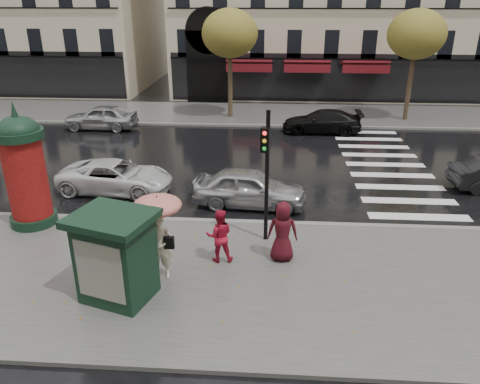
# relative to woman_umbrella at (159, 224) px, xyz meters

# --- Properties ---
(ground) EXTENTS (160.00, 160.00, 0.00)m
(ground) POSITION_rel_woman_umbrella_xyz_m (2.29, 0.56, -1.75)
(ground) COLOR black
(ground) RESTS_ON ground
(near_sidewalk) EXTENTS (90.00, 7.00, 0.12)m
(near_sidewalk) POSITION_rel_woman_umbrella_xyz_m (2.29, 0.06, -1.69)
(near_sidewalk) COLOR #474744
(near_sidewalk) RESTS_ON ground
(far_sidewalk) EXTENTS (90.00, 6.00, 0.12)m
(far_sidewalk) POSITION_rel_woman_umbrella_xyz_m (2.29, 19.56, -1.69)
(far_sidewalk) COLOR #474744
(far_sidewalk) RESTS_ON ground
(near_kerb) EXTENTS (90.00, 0.25, 0.14)m
(near_kerb) POSITION_rel_woman_umbrella_xyz_m (2.29, 3.56, -1.68)
(near_kerb) COLOR slate
(near_kerb) RESTS_ON ground
(far_kerb) EXTENTS (90.00, 0.25, 0.14)m
(far_kerb) POSITION_rel_woman_umbrella_xyz_m (2.29, 16.56, -1.68)
(far_kerb) COLOR slate
(far_kerb) RESTS_ON ground
(zebra_crossing) EXTENTS (3.60, 11.75, 0.01)m
(zebra_crossing) POSITION_rel_woman_umbrella_xyz_m (8.29, 10.16, -1.74)
(zebra_crossing) COLOR silver
(zebra_crossing) RESTS_ON ground
(tree_far_left) EXTENTS (3.40, 3.40, 6.64)m
(tree_far_left) POSITION_rel_woman_umbrella_xyz_m (0.29, 18.56, 3.42)
(tree_far_left) COLOR #38281C
(tree_far_left) RESTS_ON ground
(tree_far_right) EXTENTS (3.40, 3.40, 6.64)m
(tree_far_right) POSITION_rel_woman_umbrella_xyz_m (11.29, 18.56, 3.42)
(tree_far_right) COLOR #38281C
(tree_far_right) RESTS_ON ground
(woman_umbrella) EXTENTS (1.29, 1.29, 2.47)m
(woman_umbrella) POSITION_rel_woman_umbrella_xyz_m (0.00, 0.00, 0.00)
(woman_umbrella) COLOR beige
(woman_umbrella) RESTS_ON near_sidewalk
(woman_red) EXTENTS (0.86, 0.71, 1.62)m
(woman_red) POSITION_rel_woman_umbrella_xyz_m (1.50, 0.96, -0.82)
(woman_red) COLOR #AC152D
(woman_red) RESTS_ON near_sidewalk
(man_burgundy) EXTENTS (0.90, 0.59, 1.83)m
(man_burgundy) POSITION_rel_woman_umbrella_xyz_m (3.32, 1.14, -0.72)
(man_burgundy) COLOR #410D15
(man_burgundy) RESTS_ON near_sidewalk
(morris_column) EXTENTS (1.56, 1.56, 4.19)m
(morris_column) POSITION_rel_woman_umbrella_xyz_m (-5.10, 2.96, 0.38)
(morris_column) COLOR black
(morris_column) RESTS_ON near_sidewalk
(traffic_light) EXTENTS (0.30, 0.41, 4.18)m
(traffic_light) POSITION_rel_woman_umbrella_xyz_m (2.80, 2.28, 0.91)
(traffic_light) COLOR black
(traffic_light) RESTS_ON near_sidewalk
(newsstand) EXTENTS (2.34, 2.14, 2.33)m
(newsstand) POSITION_rel_woman_umbrella_xyz_m (-0.89, -0.99, -0.43)
(newsstand) COLOR black
(newsstand) RESTS_ON near_sidewalk
(car_silver) EXTENTS (4.34, 2.08, 1.43)m
(car_silver) POSITION_rel_woman_umbrella_xyz_m (2.18, 5.17, -1.03)
(car_silver) COLOR #AFB0B4
(car_silver) RESTS_ON ground
(car_white) EXTENTS (4.64, 2.38, 1.25)m
(car_white) POSITION_rel_woman_umbrella_xyz_m (-3.25, 6.18, -1.12)
(car_white) COLOR silver
(car_white) RESTS_ON ground
(car_black) EXTENTS (4.46, 1.86, 1.29)m
(car_black) POSITION_rel_woman_umbrella_xyz_m (5.81, 15.56, -1.10)
(car_black) COLOR black
(car_black) RESTS_ON ground
(car_far_silver) EXTENTS (4.22, 1.73, 1.43)m
(car_far_silver) POSITION_rel_woman_umbrella_xyz_m (-7.05, 15.41, -1.03)
(car_far_silver) COLOR #A3A3A7
(car_far_silver) RESTS_ON ground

